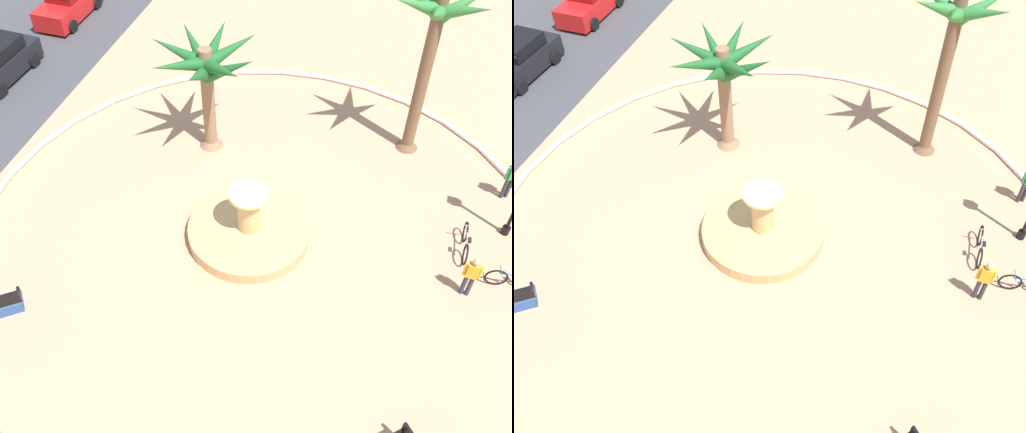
% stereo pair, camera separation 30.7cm
% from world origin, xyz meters
% --- Properties ---
extents(ground_plane, '(80.00, 80.00, 0.00)m').
position_xyz_m(ground_plane, '(0.00, 0.00, 0.00)').
color(ground_plane, tan).
extents(plaza_curb, '(19.70, 19.70, 0.20)m').
position_xyz_m(plaza_curb, '(0.00, 0.00, 0.10)').
color(plaza_curb, silver).
rests_on(plaza_curb, ground).
extents(fountain, '(4.13, 4.13, 2.07)m').
position_xyz_m(fountain, '(-0.05, 0.34, 0.30)').
color(fountain, tan).
rests_on(fountain, ground).
extents(palm_tree_near_fountain, '(4.18, 4.13, 4.54)m').
position_xyz_m(palm_tree_near_fountain, '(4.03, 3.18, 3.43)').
color(palm_tree_near_fountain, '#8E6B4C').
rests_on(palm_tree_near_fountain, ground).
extents(palm_tree_by_curb, '(3.53, 3.41, 6.64)m').
position_xyz_m(palm_tree_by_curb, '(6.16, -4.17, 4.86)').
color(palm_tree_by_curb, brown).
rests_on(palm_tree_by_curb, ground).
extents(bicycle_by_lamppost, '(1.72, 0.44, 0.94)m').
position_xyz_m(bicycle_by_lamppost, '(1.46, -6.66, 0.38)').
color(bicycle_by_lamppost, black).
rests_on(bicycle_by_lamppost, ground).
extents(person_cyclist_helmet, '(0.22, 0.53, 1.67)m').
position_xyz_m(person_cyclist_helmet, '(-0.32, -6.80, 0.93)').
color(person_cyclist_helmet, '#33333D').
rests_on(person_cyclist_helmet, ground).
extents(parked_car_third, '(4.06, 2.03, 1.67)m').
position_xyz_m(parked_car_third, '(5.61, 13.68, 0.78)').
color(parked_car_third, black).
rests_on(parked_car_third, ground).
extents(parked_car_rightmost, '(4.01, 1.94, 1.67)m').
position_xyz_m(parked_car_rightmost, '(11.25, 13.45, 0.78)').
color(parked_car_rightmost, red).
rests_on(parked_car_rightmost, ground).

